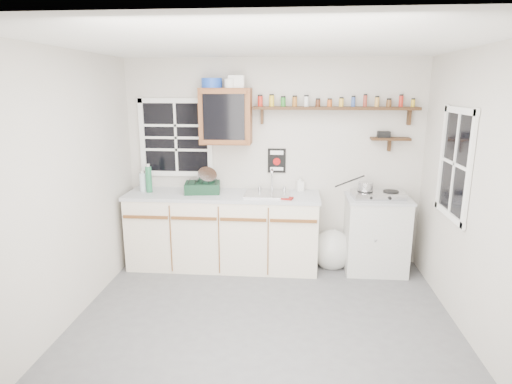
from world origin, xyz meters
TOP-DOWN VIEW (x-y plane):
  - room at (0.00, 0.00)m, footprint 3.64×3.24m
  - main_cabinet at (-0.58, 1.30)m, footprint 2.31×0.63m
  - right_cabinet at (1.25, 1.32)m, footprint 0.73×0.57m
  - sink at (-0.05, 1.30)m, footprint 0.52×0.44m
  - upper_cabinet at (-0.55, 1.44)m, footprint 0.60×0.32m
  - upper_cabinet_clutter at (-0.59, 1.44)m, footprint 0.50×0.24m
  - spice_shelf at (0.70, 1.51)m, footprint 1.91×0.18m
  - secondary_shelf at (1.36, 1.52)m, footprint 0.45×0.16m
  - warning_sign at (0.05, 1.59)m, footprint 0.22×0.02m
  - window_back at (-1.20, 1.59)m, footprint 0.93×0.03m
  - window_right at (1.79, 0.55)m, footprint 0.03×0.78m
  - water_bottles at (-1.52, 1.32)m, footprint 0.16×0.11m
  - dish_rack at (-0.82, 1.34)m, footprint 0.45×0.36m
  - soap_bottle at (0.34, 1.52)m, footprint 0.10×0.10m
  - rag at (0.19, 1.11)m, footprint 0.15×0.13m
  - hotplate at (1.24, 1.31)m, footprint 0.61×0.36m
  - saucepan at (1.09, 1.31)m, footprint 0.43×0.22m
  - trash_bag at (0.75, 1.38)m, footprint 0.45×0.41m

SIDE VIEW (x-z plane):
  - trash_bag at x=0.75m, z-range -0.04..0.48m
  - right_cabinet at x=1.25m, z-range 0.00..0.91m
  - main_cabinet at x=-0.58m, z-range 0.00..0.92m
  - rag at x=0.19m, z-range 0.92..0.94m
  - sink at x=-0.05m, z-range 0.79..1.08m
  - hotplate at x=1.24m, z-range 0.91..0.99m
  - soap_bottle at x=0.34m, z-range 0.92..1.10m
  - dish_rack at x=-0.82m, z-range 0.86..1.18m
  - saucepan at x=1.09m, z-range 0.95..1.13m
  - water_bottles at x=-1.52m, z-range 0.89..1.23m
  - room at x=0.00m, z-range -0.02..2.52m
  - warning_sign at x=0.05m, z-range 1.13..1.43m
  - window_right at x=1.79m, z-range 0.91..1.99m
  - window_back at x=-1.20m, z-range 1.06..2.04m
  - secondary_shelf at x=1.36m, z-range 1.46..1.69m
  - upper_cabinet at x=-0.55m, z-range 1.50..2.15m
  - spice_shelf at x=0.70m, z-range 1.76..2.11m
  - upper_cabinet_clutter at x=-0.59m, z-range 2.14..2.28m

